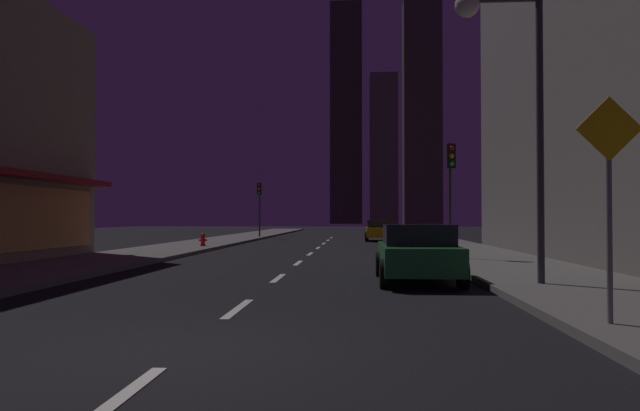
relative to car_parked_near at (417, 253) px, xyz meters
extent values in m
cube|color=black|center=(-3.60, 24.27, -0.79)|extent=(78.00, 136.00, 0.10)
cube|color=#605E59|center=(3.40, 24.27, -0.67)|extent=(4.00, 76.00, 0.15)
cube|color=#605E59|center=(-10.60, 24.27, -0.67)|extent=(4.00, 76.00, 0.15)
cube|color=silver|center=(-3.60, -9.73, -0.73)|extent=(0.16, 2.20, 0.01)
cube|color=silver|center=(-3.60, -4.53, -0.73)|extent=(0.16, 2.20, 0.01)
cube|color=silver|center=(-3.60, 0.67, -0.73)|extent=(0.16, 2.20, 0.01)
cube|color=silver|center=(-3.60, 5.87, -0.73)|extent=(0.16, 2.20, 0.01)
cube|color=silver|center=(-3.60, 11.07, -0.73)|extent=(0.16, 2.20, 0.01)
cube|color=silver|center=(-3.60, 16.27, -0.73)|extent=(0.16, 2.20, 0.01)
cube|color=silver|center=(-3.60, 21.47, -0.73)|extent=(0.16, 2.20, 0.01)
cube|color=silver|center=(-3.60, 26.67, -0.73)|extent=(0.16, 2.20, 0.01)
cube|color=silver|center=(-3.60, 31.87, -0.73)|extent=(0.16, 2.20, 0.01)
cube|color=#3B382C|center=(-4.57, 142.40, 28.97)|extent=(8.51, 5.84, 59.42)
cube|color=#5D5946|center=(5.39, 140.43, 18.97)|extent=(7.23, 7.25, 39.43)
cube|color=#4A4637|center=(11.68, 105.44, 22.08)|extent=(7.68, 5.13, 45.64)
cube|color=#1E722D|center=(0.00, 0.05, -0.13)|extent=(1.80, 4.20, 0.65)
cube|color=black|center=(0.00, -0.15, 0.43)|extent=(1.64, 2.00, 0.55)
cylinder|color=black|center=(-0.88, 1.45, -0.40)|extent=(0.22, 0.68, 0.68)
cylinder|color=black|center=(0.88, 1.45, -0.40)|extent=(0.22, 0.68, 0.68)
cylinder|color=black|center=(-0.88, -1.35, -0.40)|extent=(0.22, 0.68, 0.68)
cylinder|color=black|center=(0.88, -1.35, -0.40)|extent=(0.22, 0.68, 0.68)
sphere|color=white|center=(-0.55, 2.10, -0.08)|extent=(0.18, 0.18, 0.18)
sphere|color=white|center=(0.55, 2.10, -0.08)|extent=(0.18, 0.18, 0.18)
cube|color=gold|center=(0.00, 25.87, -0.13)|extent=(1.80, 4.20, 0.65)
cube|color=black|center=(0.00, 25.67, 0.43)|extent=(1.64, 2.00, 0.55)
cylinder|color=black|center=(-0.88, 27.27, -0.40)|extent=(0.22, 0.68, 0.68)
cylinder|color=black|center=(0.88, 27.27, -0.40)|extent=(0.22, 0.68, 0.68)
cylinder|color=black|center=(-0.88, 24.47, -0.40)|extent=(0.22, 0.68, 0.68)
cylinder|color=black|center=(0.88, 24.47, -0.40)|extent=(0.22, 0.68, 0.68)
sphere|color=white|center=(-0.55, 27.92, -0.08)|extent=(0.18, 0.18, 0.18)
sphere|color=white|center=(0.55, 27.92, -0.08)|extent=(0.18, 0.18, 0.18)
cylinder|color=red|center=(-9.50, 15.09, -0.32)|extent=(0.22, 0.22, 0.55)
sphere|color=red|center=(-9.50, 15.09, -0.04)|extent=(0.21, 0.21, 0.21)
cylinder|color=red|center=(-9.50, 15.09, -0.56)|extent=(0.30, 0.30, 0.06)
cylinder|color=red|center=(-9.66, 15.09, -0.29)|extent=(0.10, 0.10, 0.10)
cylinder|color=red|center=(-9.34, 15.09, -0.29)|extent=(0.10, 0.10, 0.10)
cylinder|color=#2D2D2D|center=(1.90, 6.90, 1.51)|extent=(0.12, 0.12, 4.20)
cube|color=black|center=(1.90, 6.70, 3.11)|extent=(0.32, 0.24, 0.90)
sphere|color=red|center=(1.90, 6.57, 3.39)|extent=(0.18, 0.18, 0.18)
sphere|color=#F2B20C|center=(1.90, 6.57, 3.11)|extent=(0.18, 0.18, 0.18)
sphere|color=#19D833|center=(1.90, 6.57, 2.83)|extent=(0.18, 0.18, 0.18)
cylinder|color=#2D2D2D|center=(-9.10, 30.24, 1.51)|extent=(0.12, 0.12, 4.20)
cube|color=black|center=(-9.10, 30.04, 3.11)|extent=(0.32, 0.24, 0.90)
sphere|color=red|center=(-9.10, 29.91, 3.39)|extent=(0.18, 0.18, 0.18)
sphere|color=#F2B20C|center=(-9.10, 29.91, 3.11)|extent=(0.18, 0.18, 0.18)
sphere|color=#19D833|center=(-9.10, 29.91, 2.83)|extent=(0.18, 0.18, 0.18)
cylinder|color=#38383D|center=(2.60, -1.41, 2.66)|extent=(0.16, 0.16, 6.50)
cylinder|color=#38383D|center=(1.80, -1.41, 5.81)|extent=(1.60, 0.12, 0.12)
sphere|color=#FCF7CC|center=(1.00, -1.41, 5.71)|extent=(0.56, 0.56, 0.56)
cylinder|color=slate|center=(2.00, -6.42, 0.61)|extent=(0.08, 0.08, 2.40)
cube|color=yellow|center=(2.00, -6.45, 2.11)|extent=(0.91, 0.03, 0.91)
camera|label=1|loc=(-1.49, -14.78, 0.87)|focal=32.86mm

